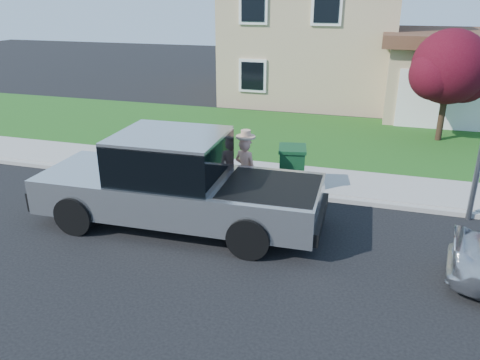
% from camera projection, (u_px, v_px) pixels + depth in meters
% --- Properties ---
extents(ground, '(80.00, 80.00, 0.00)m').
position_uv_depth(ground, '(202.00, 238.00, 10.51)').
color(ground, black).
rests_on(ground, ground).
extents(curb, '(40.00, 0.20, 0.12)m').
position_uv_depth(curb, '(274.00, 192.00, 12.81)').
color(curb, gray).
rests_on(curb, ground).
extents(sidewalk, '(40.00, 2.00, 0.15)m').
position_uv_depth(sidewalk, '(282.00, 178.00, 13.78)').
color(sidewalk, gray).
rests_on(sidewalk, ground).
extents(lawn, '(40.00, 7.00, 0.10)m').
position_uv_depth(lawn, '(306.00, 137.00, 17.80)').
color(lawn, '#184B15').
rests_on(lawn, ground).
extents(house, '(14.00, 11.30, 6.85)m').
position_uv_depth(house, '(340.00, 35.00, 23.59)').
color(house, tan).
rests_on(house, ground).
extents(pickup_truck, '(6.77, 2.62, 2.20)m').
position_uv_depth(pickup_truck, '(178.00, 184.00, 10.81)').
color(pickup_truck, black).
rests_on(pickup_truck, ground).
extents(woman, '(0.78, 0.67, 2.00)m').
position_uv_depth(woman, '(246.00, 170.00, 11.87)').
color(woman, tan).
rests_on(woman, ground).
extents(ornamental_tree, '(2.88, 2.59, 3.95)m').
position_uv_depth(ornamental_tree, '(450.00, 70.00, 16.34)').
color(ornamental_tree, black).
rests_on(ornamental_tree, lawn).
extents(trash_bin, '(0.86, 0.95, 1.18)m').
position_uv_depth(trash_bin, '(292.00, 168.00, 12.62)').
color(trash_bin, '#103A1D').
rests_on(trash_bin, sidewalk).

